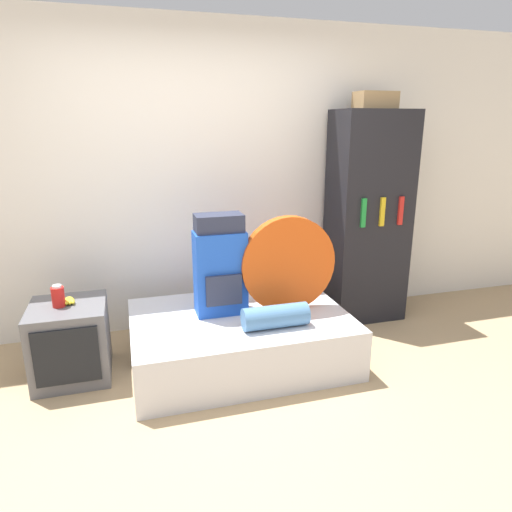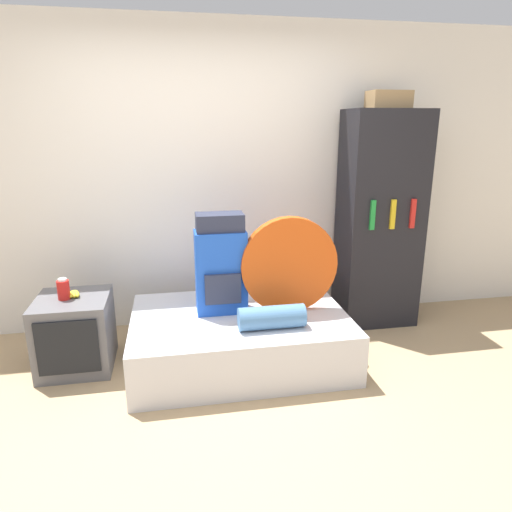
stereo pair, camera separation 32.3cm
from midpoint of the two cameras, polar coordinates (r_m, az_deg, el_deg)
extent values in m
plane|color=tan|center=(2.93, 0.48, -20.91)|extent=(16.00, 16.00, 0.00)
cube|color=white|center=(4.00, -4.06, 9.50)|extent=(8.00, 0.05, 2.60)
cube|color=silver|center=(3.54, 0.59, -10.16)|extent=(1.61, 1.11, 0.38)
cube|color=blue|center=(3.42, -1.72, -2.01)|extent=(0.38, 0.22, 0.63)
cube|color=#282D42|center=(3.33, -1.80, 4.23)|extent=(0.35, 0.20, 0.13)
cube|color=#282D42|center=(3.33, -1.38, -4.21)|extent=(0.26, 0.03, 0.23)
cylinder|color=#D14C14|center=(3.42, 6.86, -1.17)|extent=(0.73, 0.08, 0.73)
cylinder|color=teal|center=(3.22, 4.88, -7.70)|extent=(0.47, 0.16, 0.16)
cube|color=#5B5B60|center=(3.63, -19.28, -9.07)|extent=(0.52, 0.53, 0.55)
cube|color=black|center=(3.38, -19.96, -10.80)|extent=(0.41, 0.02, 0.39)
cylinder|color=red|center=(3.50, -20.54, -4.04)|extent=(0.09, 0.09, 0.14)
cylinder|color=white|center=(3.47, -20.67, -2.83)|extent=(0.06, 0.06, 0.02)
ellipsoid|color=yellow|center=(3.55, -19.71, -4.54)|extent=(0.08, 0.14, 0.04)
ellipsoid|color=yellow|center=(3.55, -19.52, -4.53)|extent=(0.05, 0.13, 0.04)
ellipsoid|color=yellow|center=(3.54, -19.33, -4.52)|extent=(0.05, 0.13, 0.04)
ellipsoid|color=yellow|center=(3.54, -19.14, -4.51)|extent=(0.08, 0.14, 0.04)
cube|color=black|center=(4.22, 17.35, 4.21)|extent=(0.67, 0.44, 1.88)
cube|color=#1E8E38|center=(3.91, 16.69, 4.90)|extent=(0.04, 0.02, 0.25)
cube|color=gold|center=(4.00, 18.99, 4.93)|extent=(0.04, 0.02, 0.25)
cube|color=red|center=(4.09, 21.19, 4.95)|extent=(0.04, 0.02, 0.25)
cube|color=#A88456|center=(4.17, 18.52, 18.04)|extent=(0.34, 0.21, 0.14)
camera|label=1|loc=(0.16, -87.22, 0.81)|focal=32.00mm
camera|label=2|loc=(0.16, 92.78, -0.81)|focal=32.00mm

